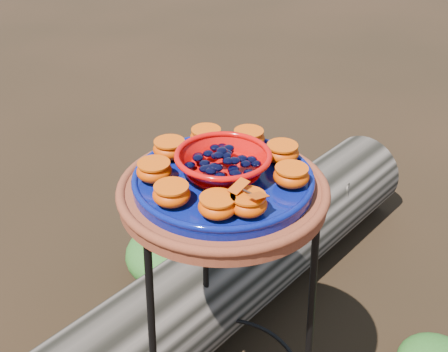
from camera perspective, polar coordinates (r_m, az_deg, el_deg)
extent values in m
cylinder|color=maroon|center=(1.15, -0.09, -1.74)|extent=(0.43, 0.43, 0.03)
cylinder|color=#060842|center=(1.14, -0.09, -0.50)|extent=(0.36, 0.36, 0.02)
ellipsoid|color=#CC3900|center=(1.01, 2.45, -2.86)|extent=(0.07, 0.07, 0.04)
ellipsoid|color=#CC3900|center=(1.10, 6.84, -0.02)|extent=(0.07, 0.07, 0.04)
ellipsoid|color=#CC3900|center=(1.18, 5.92, 2.35)|extent=(0.07, 0.07, 0.04)
ellipsoid|color=#CC3900|center=(1.23, 2.53, 3.83)|extent=(0.07, 0.07, 0.04)
ellipsoid|color=#CC3900|center=(1.24, -1.83, 3.98)|extent=(0.07, 0.07, 0.04)
ellipsoid|color=#CC3900|center=(1.19, -5.55, 2.74)|extent=(0.07, 0.07, 0.04)
ellipsoid|color=#CC3900|center=(1.12, -7.09, 0.50)|extent=(0.07, 0.07, 0.04)
ellipsoid|color=#CC3900|center=(1.04, -5.35, -1.89)|extent=(0.07, 0.07, 0.04)
ellipsoid|color=#CC3900|center=(1.01, -0.66, -3.09)|extent=(0.07, 0.07, 0.04)
ellipsoid|color=#274F19|center=(2.01, -5.10, -7.66)|extent=(0.34, 0.34, 0.17)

